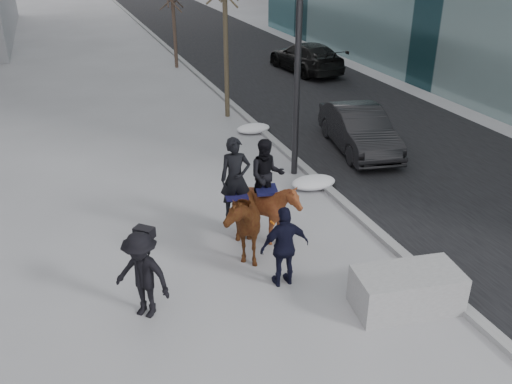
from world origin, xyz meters
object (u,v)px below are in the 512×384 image
object	(u,v)px
car_near	(359,129)
mounted_left	(238,212)
mounted_right	(268,203)
planter	(407,290)

from	to	relation	value
car_near	mounted_left	xyz separation A→B (m)	(-5.73, -4.61, 0.28)
mounted_left	mounted_right	xyz separation A→B (m)	(0.80, 0.20, -0.00)
mounted_left	mounted_right	bearing A→B (deg)	13.80
car_near	mounted_left	distance (m)	7.36
car_near	planter	bearing A→B (deg)	-103.79
planter	mounted_left	xyz separation A→B (m)	(-2.37, 3.06, 0.59)
mounted_right	mounted_left	bearing A→B (deg)	-166.20
planter	car_near	world-z (taller)	car_near
planter	car_near	distance (m)	8.38
planter	mounted_left	bearing A→B (deg)	127.73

